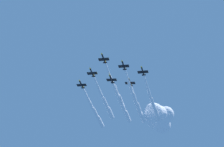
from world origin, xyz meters
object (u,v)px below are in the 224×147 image
at_px(jet_port_mid, 124,108).
at_px(jet_port_outer, 96,113).
at_px(jet_starboard_outer, 139,109).
at_px(jet_starboard_mid, 153,104).
at_px(jet_port_inner, 135,99).
at_px(jet_starboard_inner, 106,104).
at_px(jet_lead, 116,91).

height_order(jet_port_mid, jet_port_outer, jet_port_outer).
bearing_deg(jet_starboard_outer, jet_starboard_mid, -102.33).
bearing_deg(jet_starboard_outer, jet_port_outer, 108.64).
relative_size(jet_port_mid, jet_port_outer, 0.97).
relative_size(jet_port_inner, jet_starboard_outer, 1.12).
bearing_deg(jet_starboard_inner, jet_starboard_mid, -64.35).
bearing_deg(jet_port_outer, jet_port_inner, -94.85).
bearing_deg(jet_starboard_mid, jet_port_outer, 100.50).
distance_m(jet_port_outer, jet_starboard_outer, 38.54).
xyz_separation_m(jet_port_mid, jet_starboard_outer, (10.32, -10.67, 2.86)).
relative_size(jet_port_inner, jet_port_outer, 1.04).
distance_m(jet_port_inner, jet_starboard_inner, 25.20).
bearing_deg(jet_starboard_mid, jet_port_inner, 136.86).
xyz_separation_m(jet_lead, jet_port_mid, (19.62, 1.99, -1.44)).
xyz_separation_m(jet_starboard_inner, jet_port_mid, (10.20, -12.07, -0.89)).
bearing_deg(jet_port_outer, jet_starboard_outer, -71.36).
xyz_separation_m(jet_starboard_mid, jet_port_outer, (-9.31, 50.24, 0.53)).
bearing_deg(jet_port_mid, jet_port_inner, -112.57).
relative_size(jet_starboard_mid, jet_port_outer, 1.07).
relative_size(jet_lead, jet_port_mid, 1.01).
height_order(jet_port_inner, jet_starboard_mid, jet_starboard_mid).
distance_m(jet_port_inner, jet_port_mid, 13.70).
distance_m(jet_port_inner, jet_starboard_outer, 15.83).
height_order(jet_starboard_mid, jet_starboard_outer, jet_starboard_outer).
xyz_separation_m(jet_starboard_mid, jet_starboard_outer, (3.00, 13.74, 1.72)).
bearing_deg(jet_port_outer, jet_lead, -122.37).
height_order(jet_port_inner, jet_port_outer, jet_port_outer).
distance_m(jet_lead, jet_starboard_outer, 31.21).
height_order(jet_lead, jet_port_inner, jet_lead).
xyz_separation_m(jet_lead, jet_port_outer, (17.63, 27.81, 0.24)).
xyz_separation_m(jet_port_inner, jet_port_mid, (5.25, 12.63, -0.79)).
distance_m(jet_lead, jet_starboard_mid, 35.06).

